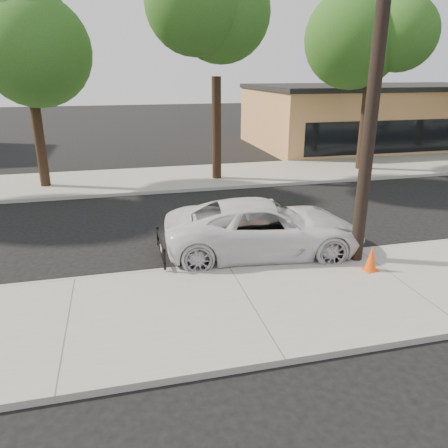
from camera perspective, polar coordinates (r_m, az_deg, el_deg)
The scene contains 11 objects.
ground at distance 14.02m, azimuth -1.76°, elevation -2.15°, with size 120.00×120.00×0.00m, color black.
near_sidewalk at distance 10.23m, azimuth 3.41°, elevation -10.40°, with size 90.00×4.40×0.15m, color gray.
far_sidewalk at distance 22.02m, azimuth -6.46°, elevation 5.97°, with size 90.00×5.00×0.15m, color gray.
curb_near at distance 12.11m, azimuth 0.34°, elevation -5.38°, with size 90.00×0.12×0.16m, color #9E9B93.
building_main at distance 34.44m, azimuth 19.64°, elevation 13.10°, with size 18.00×10.00×4.00m, color #B37C4A.
utility_pole at distance 11.87m, azimuth 19.00°, elevation 16.22°, with size 1.40×0.34×9.00m.
tree_b at distance 21.07m, azimuth -23.94°, elevation 20.61°, with size 4.34×4.20×8.45m.
tree_c at distance 21.05m, azimuth -0.32°, elevation 24.21°, with size 4.96×4.80×9.55m.
tree_d at distance 24.42m, azimuth 19.41°, elevation 21.26°, with size 4.50×4.35×8.75m.
police_cruiser at distance 12.83m, azimuth 5.27°, elevation -0.49°, with size 2.67×5.78×1.61m, color silver.
traffic_cone at distance 12.15m, azimuth 18.69°, elevation -4.27°, with size 0.40×0.40×0.69m.
Camera 1 is at (-2.70, -12.75, 5.16)m, focal length 35.00 mm.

